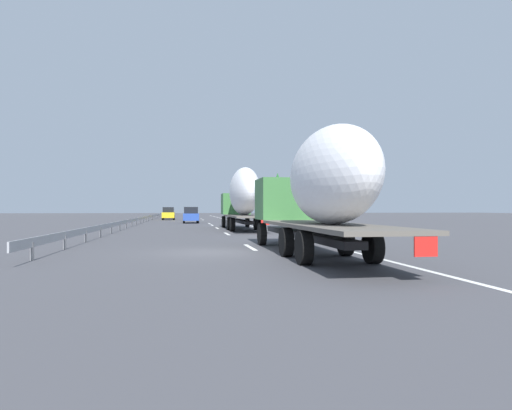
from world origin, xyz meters
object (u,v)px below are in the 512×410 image
(car_white_van, at_px, (169,213))
(road_sign, at_px, (249,204))
(truck_lead, at_px, (243,196))
(car_blue_sedan, at_px, (191,215))
(car_yellow_coupe, at_px, (168,214))
(car_black_suv, at_px, (189,212))
(truck_trailing, at_px, (318,188))

(car_white_van, relative_size, road_sign, 1.35)
(truck_lead, relative_size, road_sign, 4.28)
(car_white_van, distance_m, car_blue_sedan, 26.74)
(car_blue_sedan, height_order, road_sign, road_sign)
(car_yellow_coupe, bearing_deg, car_black_suv, -5.97)
(truck_lead, height_order, car_blue_sedan, truck_lead)
(truck_trailing, height_order, road_sign, truck_trailing)
(truck_lead, distance_m, truck_trailing, 20.76)
(car_black_suv, distance_m, car_blue_sedan, 51.07)
(truck_lead, xyz_separation_m, car_yellow_coupe, (35.14, 7.07, -1.78))
(car_white_van, distance_m, car_yellow_coupe, 9.79)
(truck_trailing, height_order, car_black_suv, truck_trailing)
(car_black_suv, relative_size, car_blue_sedan, 1.00)
(car_blue_sedan, xyz_separation_m, road_sign, (-0.89, -6.98, 1.33))
(car_white_van, bearing_deg, road_sign, -159.35)
(road_sign, bearing_deg, truck_lead, 169.96)
(car_black_suv, height_order, car_yellow_coupe, car_yellow_coupe)
(truck_lead, xyz_separation_m, road_sign, (17.51, -3.10, -0.46))
(truck_lead, relative_size, truck_trailing, 1.02)
(truck_trailing, relative_size, car_blue_sedan, 3.10)
(truck_trailing, relative_size, car_black_suv, 3.09)
(car_blue_sedan, bearing_deg, truck_trailing, -174.34)
(car_white_van, bearing_deg, truck_trailing, -173.71)
(car_blue_sedan, bearing_deg, truck_lead, -168.10)
(truck_lead, xyz_separation_m, car_blue_sedan, (18.40, 3.88, -1.80))
(truck_lead, distance_m, car_black_suv, 69.58)
(car_black_suv, distance_m, road_sign, 52.39)
(car_white_van, bearing_deg, truck_lead, -170.85)
(car_black_suv, height_order, road_sign, road_sign)
(car_white_van, relative_size, car_blue_sedan, 1.00)
(car_blue_sedan, bearing_deg, road_sign, -97.27)
(truck_trailing, bearing_deg, car_white_van, 6.29)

